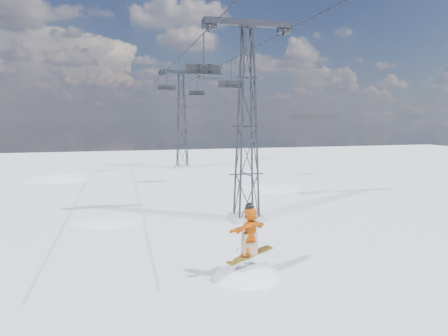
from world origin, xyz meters
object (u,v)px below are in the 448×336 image
Objects in this scene: lift_chair_near at (204,70)px; snowboarder_jump at (247,316)px; lift_tower_near at (247,127)px; lift_tower_far at (182,122)px.

snowboarder_jump is at bearing -91.91° from lift_chair_near.
lift_tower_near reaches higher than snowboarder_jump.
snowboarder_jump is (-2.52, -8.03, -7.08)m from lift_tower_near.
lift_chair_near is at bearing 88.09° from snowboarder_jump.
lift_tower_near is 11.00m from snowboarder_jump.
snowboarder_jump is at bearing -94.36° from lift_tower_far.
lift_chair_near is at bearing -95.35° from lift_tower_far.
snowboarder_jump is 14.10m from lift_chair_near.
snowboarder_jump is at bearing -107.41° from lift_tower_near.
lift_tower_far is 4.39× the size of lift_chair_near.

